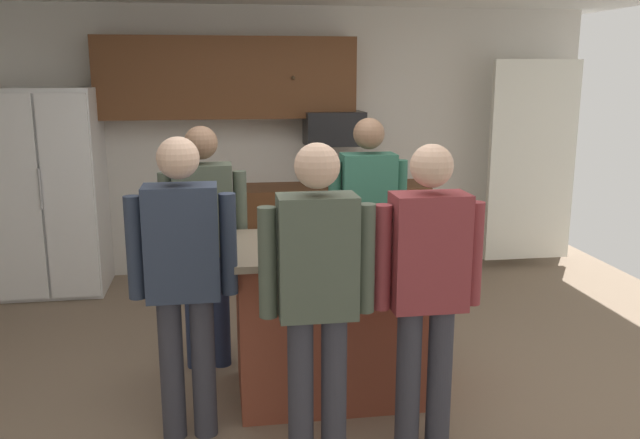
# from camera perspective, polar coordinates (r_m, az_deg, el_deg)

# --- Properties ---
(floor) EXTENTS (7.04, 7.04, 0.00)m
(floor) POSITION_cam_1_polar(r_m,az_deg,el_deg) (4.28, -1.07, -14.87)
(floor) COLOR #7F6B56
(floor) RESTS_ON ground
(back_wall) EXTENTS (6.40, 0.10, 2.60)m
(back_wall) POSITION_cam_1_polar(r_m,az_deg,el_deg) (6.62, -4.40, 6.72)
(back_wall) COLOR silver
(back_wall) RESTS_ON ground
(french_door_window_panel) EXTENTS (0.90, 0.06, 2.00)m
(french_door_window_panel) POSITION_cam_1_polar(r_m,az_deg,el_deg) (6.96, 17.86, 4.78)
(french_door_window_panel) COLOR white
(french_door_window_panel) RESTS_ON ground
(cabinet_run_upper) EXTENTS (2.40, 0.38, 0.75)m
(cabinet_run_upper) POSITION_cam_1_polar(r_m,az_deg,el_deg) (6.37, -8.02, 12.04)
(cabinet_run_upper) COLOR brown
(cabinet_run_lower) EXTENTS (1.80, 0.63, 0.90)m
(cabinet_run_lower) POSITION_cam_1_polar(r_m,az_deg,el_deg) (6.52, 1.21, -0.92)
(cabinet_run_lower) COLOR brown
(cabinet_run_lower) RESTS_ON ground
(refrigerator) EXTENTS (0.87, 0.76, 1.85)m
(refrigerator) POSITION_cam_1_polar(r_m,az_deg,el_deg) (6.41, -22.16, 2.24)
(refrigerator) COLOR white
(refrigerator) RESTS_ON ground
(microwave_over_range) EXTENTS (0.56, 0.40, 0.32)m
(microwave_over_range) POSITION_cam_1_polar(r_m,az_deg,el_deg) (6.38, 1.22, 7.89)
(microwave_over_range) COLOR black
(kitchen_island) EXTENTS (1.24, 0.86, 0.97)m
(kitchen_island) POSITION_cam_1_polar(r_m,az_deg,el_deg) (4.12, 0.64, -8.50)
(kitchen_island) COLOR brown
(kitchen_island) RESTS_ON ground
(person_elder_center) EXTENTS (0.57, 0.22, 1.66)m
(person_elder_center) POSITION_cam_1_polar(r_m,az_deg,el_deg) (3.55, -11.75, -4.33)
(person_elder_center) COLOR #383842
(person_elder_center) RESTS_ON ground
(person_host_foreground) EXTENTS (0.57, 0.22, 1.66)m
(person_host_foreground) POSITION_cam_1_polar(r_m,az_deg,el_deg) (3.22, -0.24, -5.85)
(person_host_foreground) COLOR #383842
(person_host_foreground) RESTS_ON ground
(person_guest_left) EXTENTS (0.57, 0.22, 1.64)m
(person_guest_left) POSITION_cam_1_polar(r_m,az_deg,el_deg) (4.41, -9.97, -1.08)
(person_guest_left) COLOR #232D4C
(person_guest_left) RESTS_ON ground
(person_guest_by_door) EXTENTS (0.57, 0.22, 1.67)m
(person_guest_by_door) POSITION_cam_1_polar(r_m,az_deg,el_deg) (4.73, 4.13, 0.20)
(person_guest_by_door) COLOR #232D4C
(person_guest_by_door) RESTS_ON ground
(person_guest_right) EXTENTS (0.57, 0.22, 1.64)m
(person_guest_right) POSITION_cam_1_polar(r_m,az_deg,el_deg) (3.41, 9.28, -5.23)
(person_guest_right) COLOR #383842
(person_guest_right) RESTS_ON ground
(glass_stout_tall) EXTENTS (0.08, 0.08, 0.16)m
(glass_stout_tall) POSITION_cam_1_polar(r_m,az_deg,el_deg) (4.13, 6.06, -0.40)
(glass_stout_tall) COLOR black
(glass_stout_tall) RESTS_ON kitchen_island
(mug_ceramic_white) EXTENTS (0.12, 0.08, 0.10)m
(mug_ceramic_white) POSITION_cam_1_polar(r_m,az_deg,el_deg) (4.25, 5.00, -0.45)
(mug_ceramic_white) COLOR white
(mug_ceramic_white) RESTS_ON kitchen_island
(glass_short_whisky) EXTENTS (0.08, 0.08, 0.12)m
(glass_short_whisky) POSITION_cam_1_polar(r_m,az_deg,el_deg) (3.84, 7.60, -1.73)
(glass_short_whisky) COLOR black
(glass_short_whisky) RESTS_ON kitchen_island
(tumbler_amber) EXTENTS (0.07, 0.07, 0.14)m
(tumbler_amber) POSITION_cam_1_polar(r_m,az_deg,el_deg) (3.91, -3.89, -1.23)
(tumbler_amber) COLOR black
(tumbler_amber) RESTS_ON kitchen_island
(glass_pilsner) EXTENTS (0.06, 0.06, 0.16)m
(glass_pilsner) POSITION_cam_1_polar(r_m,az_deg,el_deg) (3.71, -0.42, -1.88)
(glass_pilsner) COLOR black
(glass_pilsner) RESTS_ON kitchen_island
(serving_tray) EXTENTS (0.44, 0.30, 0.04)m
(serving_tray) POSITION_cam_1_polar(r_m,az_deg,el_deg) (4.02, 0.65, -1.56)
(serving_tray) COLOR #B7B7BC
(serving_tray) RESTS_ON kitchen_island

